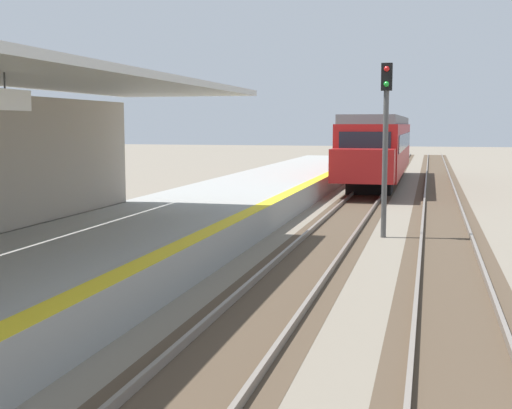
% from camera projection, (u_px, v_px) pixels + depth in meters
% --- Properties ---
extents(station_platform, '(5.00, 80.00, 0.91)m').
position_uv_depth(station_platform, '(115.00, 248.00, 16.12)').
color(station_platform, '#999993').
rests_on(station_platform, ground).
extents(track_pair_nearest_platform, '(2.34, 120.00, 0.16)m').
position_uv_depth(track_pair_nearest_platform, '(322.00, 244.00, 18.92)').
color(track_pair_nearest_platform, '#4C3D2D').
rests_on(track_pair_nearest_platform, ground).
extents(track_pair_middle, '(2.34, 120.00, 0.16)m').
position_uv_depth(track_pair_middle, '(448.00, 250.00, 18.07)').
color(track_pair_middle, '#4C3D2D').
rests_on(track_pair_middle, ground).
extents(approaching_train, '(2.93, 19.60, 4.76)m').
position_uv_depth(approaching_train, '(379.00, 146.00, 38.58)').
color(approaching_train, maroon).
rests_on(approaching_train, ground).
extents(rail_signal_post, '(0.32, 0.34, 5.20)m').
position_uv_depth(rail_signal_post, '(386.00, 132.00, 20.03)').
color(rail_signal_post, '#4C4C4C').
rests_on(rail_signal_post, ground).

